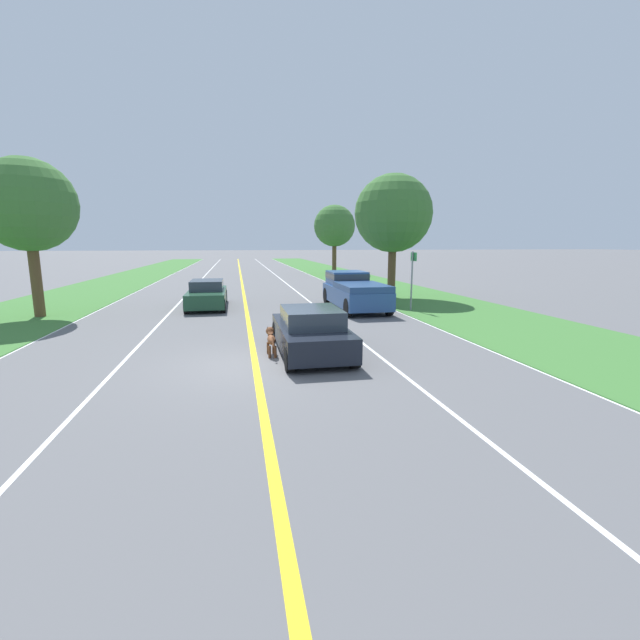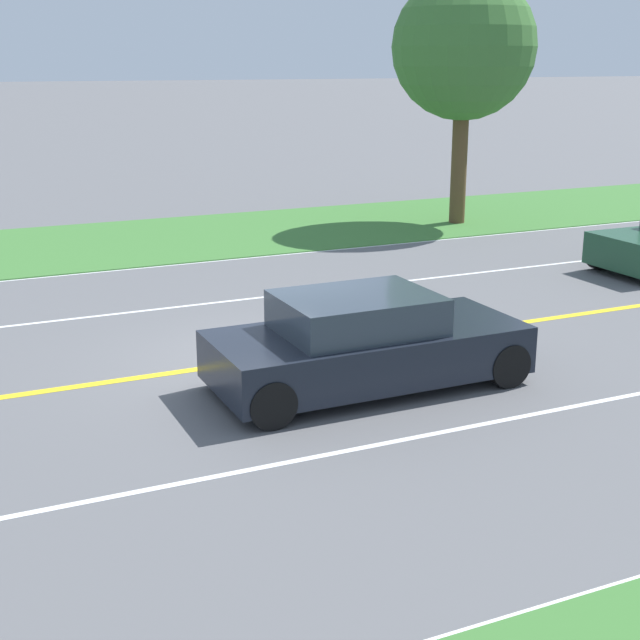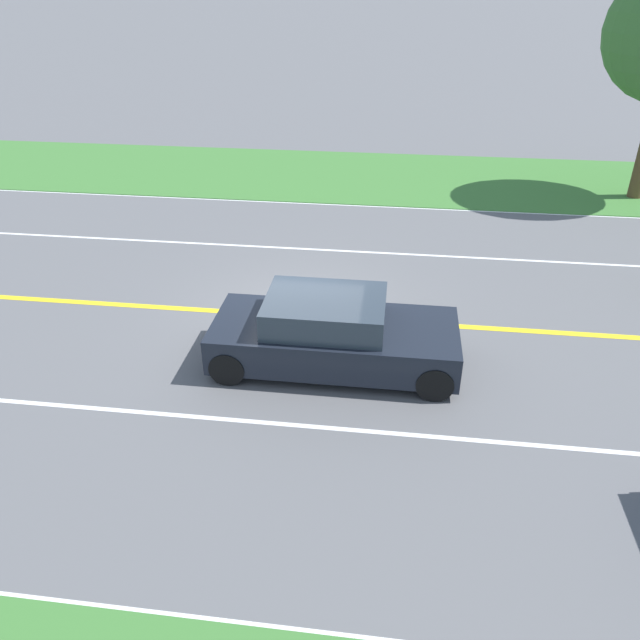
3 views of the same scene
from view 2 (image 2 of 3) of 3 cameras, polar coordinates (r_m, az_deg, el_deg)
ground_plane at (r=13.64m, az=-3.53°, el=-2.55°), size 400.00×400.00×0.00m
centre_divider_line at (r=13.64m, az=-3.53°, el=-2.53°), size 0.18×160.00×0.01m
lane_edge_line_right at (r=8.13m, az=15.48°, el=-17.04°), size 0.14×160.00×0.01m
lane_edge_line_left at (r=20.10m, az=-10.79°, el=3.36°), size 0.14×160.00×0.01m
lane_dash_same_dir at (r=10.67m, az=3.35°, el=-8.04°), size 0.10×160.00×0.01m
lane_dash_oncoming at (r=16.82m, az=-7.86°, el=0.98°), size 0.10×160.00×0.01m
grass_verge_left at (r=22.96m, az=-12.64°, el=4.88°), size 6.00×160.00×0.03m
ego_car at (r=12.34m, az=2.90°, el=-1.51°), size 1.89×4.36×1.34m
dog at (r=13.38m, az=0.64°, el=-0.76°), size 0.25×1.25×0.78m
roadside_tree_left_near at (r=25.08m, az=9.21°, el=16.81°), size 3.87×3.87×6.68m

